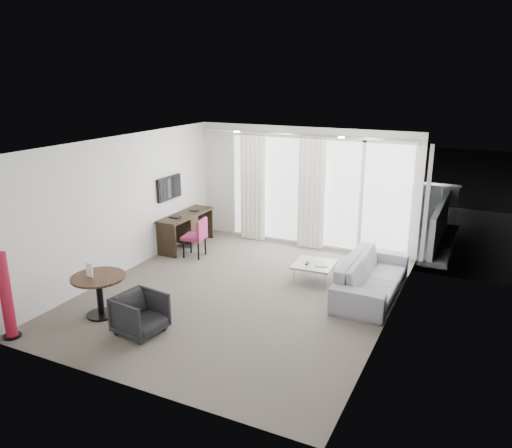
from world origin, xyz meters
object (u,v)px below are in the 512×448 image
at_px(round_table, 100,296).
at_px(rattan_chair_a, 341,209).
at_px(desk_chair, 194,237).
at_px(coffee_table, 314,272).
at_px(sofa, 372,276).
at_px(tub_armchair, 140,314).
at_px(rattan_chair_b, 382,214).
at_px(desk, 186,230).
at_px(red_lamp, 6,296).

height_order(round_table, rattan_chair_a, rattan_chair_a).
bearing_deg(desk_chair, rattan_chair_a, 51.69).
xyz_separation_m(desk_chair, rattan_chair_a, (2.13, 3.47, 0.03)).
xyz_separation_m(coffee_table, rattan_chair_a, (-0.54, 3.57, 0.28)).
bearing_deg(desk_chair, round_table, -94.48).
relative_size(round_table, sofa, 0.37).
relative_size(tub_armchair, coffee_table, 0.92).
xyz_separation_m(round_table, rattan_chair_a, (2.01, 6.39, 0.11)).
distance_m(rattan_chair_a, rattan_chair_b, 1.00).
distance_m(coffee_table, rattan_chair_a, 3.62).
bearing_deg(rattan_chair_b, round_table, -138.29).
bearing_deg(rattan_chair_a, desk, -117.20).
height_order(red_lamp, tub_armchair, red_lamp).
xyz_separation_m(desk, sofa, (4.28, -0.72, -0.04)).
relative_size(round_table, rattan_chair_a, 0.94).
height_order(desk, tub_armchair, desk).
relative_size(red_lamp, rattan_chair_b, 1.47).
xyz_separation_m(red_lamp, rattan_chair_b, (3.71, 7.47, -0.21)).
xyz_separation_m(round_table, tub_armchair, (0.92, -0.17, -0.03)).
xyz_separation_m(round_table, red_lamp, (-0.70, -1.08, 0.31)).
bearing_deg(red_lamp, round_table, 57.06).
xyz_separation_m(rattan_chair_a, rattan_chair_b, (1.00, -0.00, -0.00)).
relative_size(desk_chair, coffee_table, 1.15).
xyz_separation_m(red_lamp, coffee_table, (3.26, 3.90, -0.49)).
bearing_deg(desk, sofa, -9.50).
distance_m(desk, desk_chair, 0.69).
relative_size(round_table, red_lamp, 0.64).
bearing_deg(tub_armchair, coffee_table, -21.33).
bearing_deg(red_lamp, desk, 88.99).
xyz_separation_m(coffee_table, sofa, (1.10, -0.15, 0.17)).
xyz_separation_m(red_lamp, tub_armchair, (1.62, 0.91, -0.35)).
bearing_deg(desk_chair, tub_armchair, -78.27).
xyz_separation_m(desk, round_table, (0.62, -3.39, -0.04)).
distance_m(round_table, coffee_table, 3.80).
xyz_separation_m(desk, red_lamp, (-0.08, -4.47, 0.28)).
relative_size(sofa, rattan_chair_a, 2.52).
relative_size(desk, rattan_chair_a, 1.77).
distance_m(tub_armchair, sofa, 3.94).
distance_m(round_table, rattan_chair_a, 6.70).
xyz_separation_m(desk_chair, tub_armchair, (1.03, -3.09, -0.11)).
relative_size(rattan_chair_a, rattan_chair_b, 1.01).
bearing_deg(round_table, desk, 100.43).
bearing_deg(sofa, desk, 80.50).
distance_m(desk_chair, coffee_table, 2.68).
height_order(desk_chair, rattan_chair_b, rattan_chair_b).
bearing_deg(coffee_table, desk_chair, 177.81).
distance_m(desk_chair, round_table, 2.92).
bearing_deg(rattan_chair_b, desk, -163.52).
xyz_separation_m(round_table, rattan_chair_b, (3.01, 6.38, 0.11)).
bearing_deg(red_lamp, sofa, 40.76).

